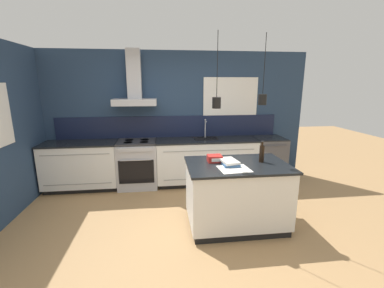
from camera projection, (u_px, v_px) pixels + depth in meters
name	position (u px, v px, depth m)	size (l,w,h in m)	color
ground_plane	(177.00, 231.00, 3.54)	(16.00, 16.00, 0.00)	#A87F51
wall_back	(168.00, 115.00, 5.15)	(5.60, 2.07, 2.60)	navy
wall_left	(1.00, 132.00, 3.62)	(0.08, 3.80, 2.60)	navy
counter_run_left	(82.00, 165.00, 4.87)	(1.36, 0.64, 0.91)	black
counter_run_sink	(206.00, 161.00, 5.15)	(1.99, 0.64, 1.28)	black
oven_range	(138.00, 164.00, 4.98)	(0.74, 0.66, 0.91)	#B5B5BA
dishwasher	(268.00, 159.00, 5.30)	(0.60, 0.65, 0.91)	#4C4C51
kitchen_island	(236.00, 194.00, 3.60)	(1.38, 0.93, 0.91)	black
bottle_on_island	(262.00, 153.00, 3.55)	(0.07, 0.07, 0.30)	black
book_stack	(229.00, 162.00, 3.45)	(0.24, 0.33, 0.07)	#335684
red_supply_box	(215.00, 158.00, 3.59)	(0.20, 0.17, 0.09)	red
paper_pile	(234.00, 169.00, 3.28)	(0.41, 0.36, 0.01)	silver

